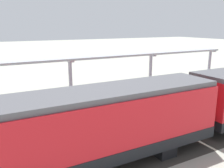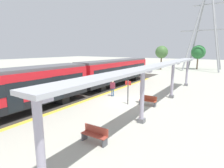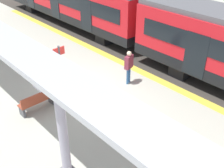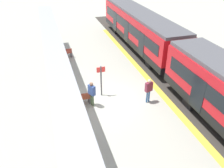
# 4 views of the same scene
# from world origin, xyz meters

# --- Properties ---
(ground_plane) EXTENTS (176.00, 176.00, 0.00)m
(ground_plane) POSITION_xyz_m (0.00, 0.00, 0.00)
(ground_plane) COLOR #A8A99A
(tactile_edge_strip) EXTENTS (0.47, 28.87, 0.01)m
(tactile_edge_strip) POSITION_xyz_m (-3.46, 0.00, 0.00)
(tactile_edge_strip) COLOR gold
(tactile_edge_strip) RESTS_ON ground
(trackbed) EXTENTS (3.20, 40.87, 0.01)m
(trackbed) POSITION_xyz_m (-5.29, 0.00, 0.00)
(trackbed) COLOR #38332D
(trackbed) RESTS_ON ground
(train_near_carriage) EXTENTS (2.65, 14.60, 3.48)m
(train_near_carriage) POSITION_xyz_m (-5.29, -8.23, 1.83)
(train_near_carriage) COLOR red
(train_near_carriage) RESTS_ON ground
(train_far_carriage) EXTENTS (2.65, 14.60, 3.48)m
(train_far_carriage) POSITION_xyz_m (-5.29, 6.94, 1.83)
(train_far_carriage) COLOR red
(train_far_carriage) RESTS_ON ground
(canopy_pillar_nearest) EXTENTS (1.10, 0.44, 3.56)m
(canopy_pillar_nearest) POSITION_xyz_m (3.24, -11.51, 1.81)
(canopy_pillar_nearest) COLOR slate
(canopy_pillar_nearest) RESTS_ON ground
(canopy_pillar_second) EXTENTS (1.10, 0.44, 3.56)m
(canopy_pillar_second) POSITION_xyz_m (3.24, -3.80, 1.81)
(canopy_pillar_second) COLOR slate
(canopy_pillar_second) RESTS_ON ground
(canopy_pillar_third) EXTENTS (1.10, 0.44, 3.56)m
(canopy_pillar_third) POSITION_xyz_m (3.24, 3.75, 1.81)
(canopy_pillar_third) COLOR slate
(canopy_pillar_third) RESTS_ON ground
(canopy_pillar_fourth) EXTENTS (1.10, 0.44, 3.56)m
(canopy_pillar_fourth) POSITION_xyz_m (3.24, 11.21, 1.81)
(canopy_pillar_fourth) COLOR slate
(canopy_pillar_fourth) RESTS_ON ground
(canopy_beam) EXTENTS (1.20, 23.52, 0.16)m
(canopy_beam) POSITION_xyz_m (3.24, -0.15, 3.64)
(canopy_beam) COLOR #A8AAB2
(canopy_beam) RESTS_ON canopy_pillar_nearest
(bench_near_end) EXTENTS (1.50, 0.45, 0.86)m
(bench_near_end) POSITION_xyz_m (2.18, 0.05, 0.44)
(bench_near_end) COLOR #9C3F28
(bench_near_end) RESTS_ON ground
(bench_mid_platform) EXTENTS (1.51, 0.46, 0.86)m
(bench_mid_platform) POSITION_xyz_m (2.24, -7.58, 0.44)
(bench_mid_platform) COLOR #9C3E2F
(bench_mid_platform) RESTS_ON ground
(platform_info_sign) EXTENTS (0.56, 0.10, 2.20)m
(platform_info_sign) POSITION_xyz_m (0.53, -0.63, 1.33)
(platform_info_sign) COLOR #4C4C51
(platform_info_sign) RESTS_ON ground
(passenger_waiting_near_edge) EXTENTS (0.53, 0.34, 1.69)m
(passenger_waiting_near_edge) POSITION_xyz_m (-2.14, 1.02, 1.06)
(passenger_waiting_near_edge) COLOR #2D588B
(passenger_waiting_near_edge) RESTS_ON ground
(passenger_by_the_benches) EXTENTS (0.43, 0.54, 1.71)m
(passenger_by_the_benches) POSITION_xyz_m (1.39, 0.37, 1.07)
(passenger_by_the_benches) COLOR #4B603F
(passenger_by_the_benches) RESTS_ON ground
(electricity_pylon) EXTENTS (10.96, 7.76, 20.41)m
(electricity_pylon) POSITION_xyz_m (2.65, 33.06, 10.36)
(electricity_pylon) COLOR #93969B
(electricity_pylon) RESTS_ON ground
(tree_left_background) EXTENTS (3.01, 3.01, 5.78)m
(tree_left_background) POSITION_xyz_m (-6.12, 29.41, 4.25)
(tree_left_background) COLOR brown
(tree_left_background) RESTS_ON ground
(tree_right_background) EXTENTS (3.36, 3.36, 5.93)m
(tree_right_background) POSITION_xyz_m (1.29, 35.01, 4.23)
(tree_right_background) COLOR brown
(tree_right_background) RESTS_ON ground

